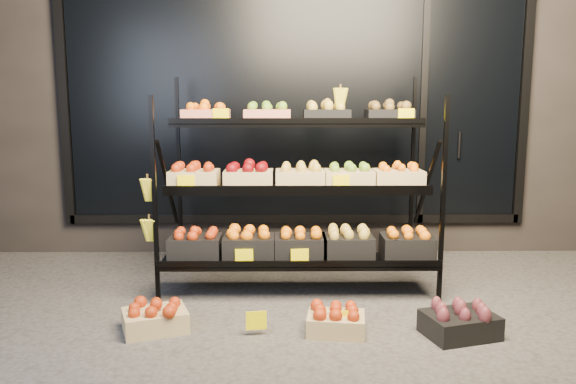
{
  "coord_description": "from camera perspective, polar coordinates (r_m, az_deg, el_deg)",
  "views": [
    {
      "loc": [
        -0.12,
        -3.74,
        1.45
      ],
      "look_at": [
        -0.08,
        0.55,
        0.76
      ],
      "focal_mm": 35.0,
      "sensor_mm": 36.0,
      "label": 1
    }
  ],
  "objects": [
    {
      "name": "floor_crate_left",
      "position": [
        3.77,
        -13.36,
        -12.23
      ],
      "size": [
        0.47,
        0.41,
        0.2
      ],
      "rotation": [
        0.0,
        0.0,
        0.36
      ],
      "color": "tan",
      "rests_on": "ground"
    },
    {
      "name": "tag_floor_a",
      "position": [
        3.62,
        -3.23,
        -13.49
      ],
      "size": [
        0.13,
        0.01,
        0.12
      ],
      "primitive_type": "cube",
      "color": "#FFEA00",
      "rests_on": "ground"
    },
    {
      "name": "floor_crate_right",
      "position": [
        3.75,
        17.06,
        -12.41
      ],
      "size": [
        0.5,
        0.42,
        0.21
      ],
      "rotation": [
        0.0,
        0.0,
        0.29
      ],
      "color": "black",
      "rests_on": "ground"
    },
    {
      "name": "building",
      "position": [
        6.33,
        0.52,
        11.83
      ],
      "size": [
        6.0,
        2.08,
        3.5
      ],
      "color": "#2D2826",
      "rests_on": "ground"
    },
    {
      "name": "ground",
      "position": [
        4.01,
        1.19,
        -12.08
      ],
      "size": [
        24.0,
        24.0,
        0.0
      ],
      "primitive_type": "plane",
      "color": "#514F4C",
      "rests_on": "ground"
    },
    {
      "name": "display_rack",
      "position": [
        4.39,
        0.91,
        0.43
      ],
      "size": [
        2.18,
        1.02,
        1.68
      ],
      "color": "black",
      "rests_on": "ground"
    },
    {
      "name": "tag_floor_b",
      "position": [
        3.64,
        5.43,
        -13.42
      ],
      "size": [
        0.13,
        0.01,
        0.12
      ],
      "primitive_type": "cube",
      "color": "#FFEA00",
      "rests_on": "ground"
    },
    {
      "name": "floor_crate_midright",
      "position": [
        3.65,
        4.89,
        -12.82
      ],
      "size": [
        0.39,
        0.31,
        0.19
      ],
      "rotation": [
        0.0,
        0.0,
        -0.13
      ],
      "color": "tan",
      "rests_on": "ground"
    }
  ]
}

